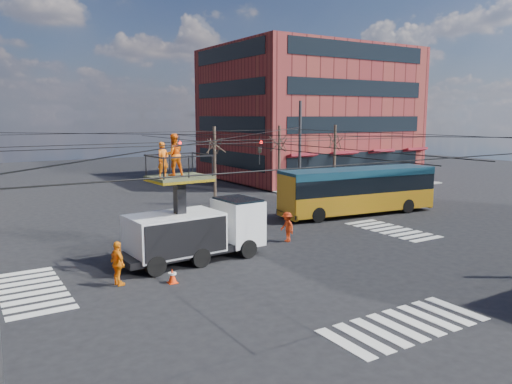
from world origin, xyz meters
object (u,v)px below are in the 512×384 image
object	(u,v)px
worker_ground	(118,263)
flagger	(287,227)
utility_truck	(195,219)
traffic_cone	(172,276)
city_bus	(358,190)

from	to	relation	value
worker_ground	flagger	size ratio (longest dim) A/B	1.12
flagger	worker_ground	bearing A→B (deg)	-77.65
utility_truck	flagger	bearing A→B (deg)	1.66
utility_truck	traffic_cone	size ratio (longest dim) A/B	11.49
utility_truck	traffic_cone	xyz separation A→B (m)	(-2.26, -2.55, -1.68)
city_bus	traffic_cone	bearing A→B (deg)	-151.14
utility_truck	flagger	world-z (taller)	utility_truck
traffic_cone	flagger	bearing A→B (deg)	21.20
city_bus	traffic_cone	world-z (taller)	city_bus
utility_truck	traffic_cone	bearing A→B (deg)	-135.21
flagger	traffic_cone	bearing A→B (deg)	-69.01
utility_truck	city_bus	xyz separation A→B (m)	(14.32, 4.24, -0.27)
city_bus	worker_ground	bearing A→B (deg)	-155.73
city_bus	traffic_cone	distance (m)	17.97
flagger	utility_truck	bearing A→B (deg)	-84.84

